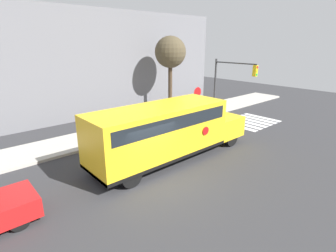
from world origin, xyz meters
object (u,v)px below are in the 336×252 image
school_bus (166,129)px  traffic_light (229,79)px  stop_sign (197,97)px  tree_near_sidewalk (170,53)px

school_bus → traffic_light: bearing=18.0°
stop_sign → traffic_light: size_ratio=0.55×
school_bus → stop_sign: (7.07, 4.36, 0.04)m
traffic_light → tree_near_sidewalk: bearing=118.1°
school_bus → traffic_light: 9.85m
school_bus → stop_sign: 8.31m
stop_sign → tree_near_sidewalk: 4.52m
school_bus → traffic_light: (9.26, 3.00, 1.46)m
stop_sign → traffic_light: bearing=-31.8°
school_bus → tree_near_sidewalk: (6.91, 7.41, 3.37)m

